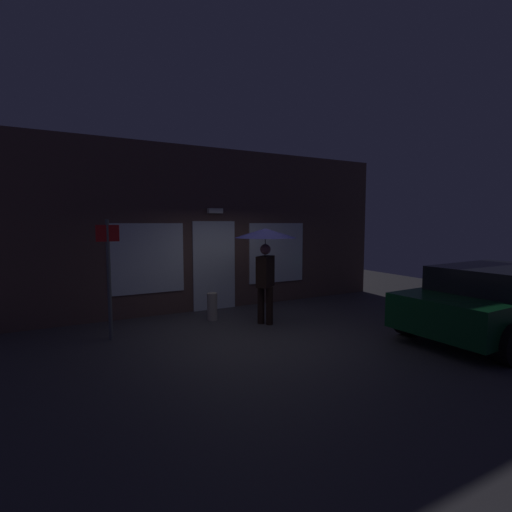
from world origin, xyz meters
TOP-DOWN VIEW (x-y plane):
  - ground_plane at (0.00, 0.00)m, footprint 18.00×18.00m
  - building_facade at (0.00, 2.35)m, footprint 10.05×0.48m
  - person_with_umbrella at (0.45, 0.39)m, footprint 1.30×1.30m
  - parked_car at (3.95, -2.39)m, footprint 4.21×2.18m
  - street_sign_post at (-2.60, 0.80)m, footprint 0.40×0.07m
  - sidewalk_bollard at (-0.44, 1.22)m, footprint 0.23×0.23m

SIDE VIEW (x-z plane):
  - ground_plane at x=0.00m, z-range 0.00..0.00m
  - sidewalk_bollard at x=-0.44m, z-range 0.00..0.61m
  - parked_car at x=3.95m, z-range 0.03..1.37m
  - street_sign_post at x=-2.60m, z-range 0.16..2.38m
  - person_with_umbrella at x=0.45m, z-range 0.66..2.71m
  - building_facade at x=0.00m, z-range -0.02..3.97m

